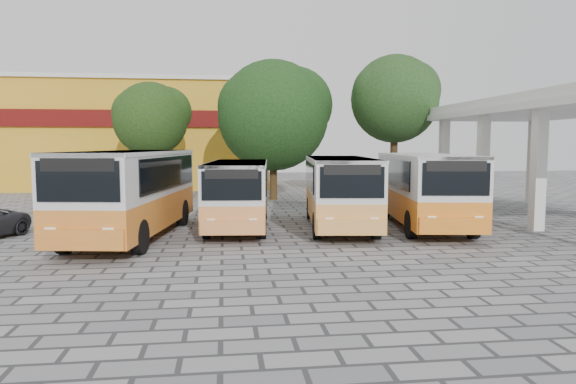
{
  "coord_description": "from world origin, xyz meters",
  "views": [
    {
      "loc": [
        -4.28,
        -16.72,
        3.35
      ],
      "look_at": [
        -1.8,
        3.14,
        1.5
      ],
      "focal_mm": 32.0,
      "sensor_mm": 36.0,
      "label": 1
    }
  ],
  "objects": [
    {
      "name": "ground",
      "position": [
        0.0,
        0.0,
        0.0
      ],
      "size": [
        90.0,
        90.0,
        0.0
      ],
      "primitive_type": "plane",
      "color": "slate",
      "rests_on": "ground"
    },
    {
      "name": "terminal_shelter",
      "position": [
        10.5,
        4.0,
        4.91
      ],
      "size": [
        6.8,
        15.8,
        5.4
      ],
      "color": "silver",
      "rests_on": "ground"
    },
    {
      "name": "shophouse_block",
      "position": [
        -11.0,
        25.99,
        4.16
      ],
      "size": [
        20.4,
        10.4,
        8.3
      ],
      "color": "gold",
      "rests_on": "ground"
    },
    {
      "name": "bus_far_left",
      "position": [
        -7.6,
        2.13,
        1.81
      ],
      "size": [
        3.91,
        8.99,
        3.13
      ],
      "rotation": [
        0.0,
        0.0,
        -0.15
      ],
      "color": "orange",
      "rests_on": "ground"
    },
    {
      "name": "bus_centre_left",
      "position": [
        -3.72,
        3.83,
        1.54
      ],
      "size": [
        2.89,
        7.57,
        2.67
      ],
      "rotation": [
        0.0,
        0.0,
        -0.09
      ],
      "color": "#E28A44",
      "rests_on": "ground"
    },
    {
      "name": "bus_centre_right",
      "position": [
        0.31,
        3.38,
        1.64
      ],
      "size": [
        3.3,
        8.1,
        2.83
      ],
      "rotation": [
        0.0,
        0.0,
        -0.12
      ],
      "color": "gold",
      "rests_on": "ground"
    },
    {
      "name": "bus_far_right",
      "position": [
        3.8,
        3.19,
        1.72
      ],
      "size": [
        3.63,
        8.51,
        2.96
      ],
      "rotation": [
        0.0,
        0.0,
        -0.14
      ],
      "color": "orange",
      "rests_on": "ground"
    },
    {
      "name": "tree_left",
      "position": [
        -8.7,
        16.02,
        5.06
      ],
      "size": [
        4.79,
        4.56,
        7.2
      ],
      "color": "#46331D",
      "rests_on": "ground"
    },
    {
      "name": "tree_middle",
      "position": [
        -1.22,
        14.4,
        5.32
      ],
      "size": [
        7.0,
        6.66,
        8.43
      ],
      "color": "#4B3218",
      "rests_on": "ground"
    },
    {
      "name": "tree_right",
      "position": [
        5.92,
        13.14,
        6.22
      ],
      "size": [
        5.47,
        5.21,
        8.67
      ],
      "color": "#432F1A",
      "rests_on": "ground"
    }
  ]
}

